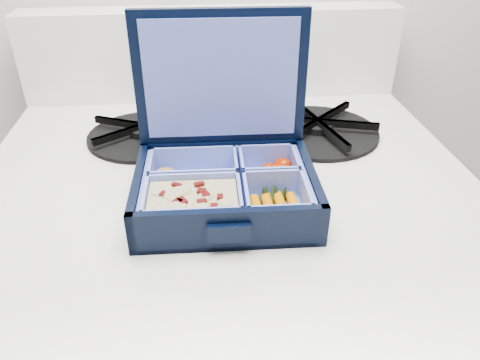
{
  "coord_description": "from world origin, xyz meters",
  "views": [
    {
      "loc": [
        -0.03,
        1.11,
        1.32
      ],
      "look_at": [
        0.01,
        1.58,
        1.03
      ],
      "focal_mm": 35.0,
      "sensor_mm": 36.0,
      "label": 1
    }
  ],
  "objects": [
    {
      "name": "bento_box",
      "position": [
        -0.0,
        1.57,
        1.02
      ],
      "size": [
        0.21,
        0.17,
        0.05
      ],
      "primitive_type": null,
      "rotation": [
        0.0,
        0.0,
        -0.03
      ],
      "color": "black",
      "rests_on": "stove"
    },
    {
      "name": "burner_grate",
      "position": [
        0.15,
        1.76,
        1.01
      ],
      "size": [
        0.24,
        0.24,
        0.03
      ],
      "primitive_type": "cylinder",
      "rotation": [
        0.0,
        0.0,
        -0.28
      ],
      "color": "black",
      "rests_on": "stove"
    },
    {
      "name": "burner_grate_rear",
      "position": [
        -0.11,
        1.77,
        1.01
      ],
      "size": [
        0.23,
        0.23,
        0.02
      ],
      "primitive_type": "cylinder",
      "rotation": [
        0.0,
        0.0,
        -0.43
      ],
      "color": "black",
      "rests_on": "stove"
    },
    {
      "name": "fork",
      "position": [
        -0.0,
        1.69,
        1.0
      ],
      "size": [
        0.17,
        0.13,
        0.01
      ],
      "primitive_type": null,
      "rotation": [
        0.0,
        0.0,
        -0.96
      ],
      "color": "#B3B3B3",
      "rests_on": "stove"
    }
  ]
}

